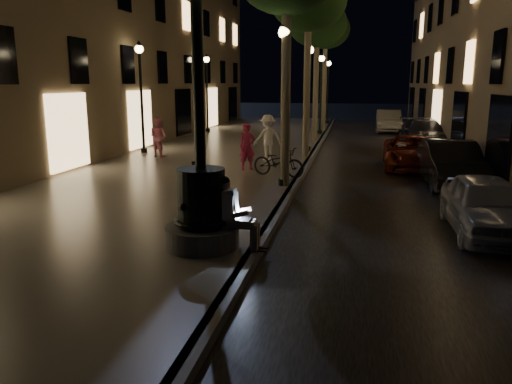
% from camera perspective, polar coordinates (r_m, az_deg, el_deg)
% --- Properties ---
extents(ground, '(120.00, 120.00, 0.00)m').
position_cam_1_polar(ground, '(22.02, 6.42, 3.83)').
color(ground, black).
rests_on(ground, ground).
extents(cobble_lane, '(6.00, 45.00, 0.02)m').
position_cam_1_polar(cobble_lane, '(21.99, 14.25, 3.54)').
color(cobble_lane, black).
rests_on(cobble_lane, ground).
extents(promenade, '(8.00, 45.00, 0.20)m').
position_cam_1_polar(promenade, '(22.68, -3.72, 4.39)').
color(promenade, slate).
rests_on(promenade, ground).
extents(curb_strip, '(0.25, 45.00, 0.20)m').
position_cam_1_polar(curb_strip, '(22.01, 6.43, 4.09)').
color(curb_strip, '#59595B').
rests_on(curb_strip, ground).
extents(fountain_lamppost, '(1.40, 1.40, 5.21)m').
position_cam_1_polar(fountain_lamppost, '(9.36, -6.28, -0.27)').
color(fountain_lamppost, '#59595B').
rests_on(fountain_lamppost, promenade).
extents(seated_man_laptop, '(1.00, 0.34, 1.37)m').
position_cam_1_polar(seated_man_laptop, '(9.27, -2.61, -2.17)').
color(seated_man_laptop, tan).
rests_on(seated_man_laptop, promenade).
extents(tree_second, '(3.00, 3.00, 7.40)m').
position_cam_1_polar(tree_second, '(21.03, 6.04, 20.76)').
color(tree_second, '#6B604C').
rests_on(tree_second, promenade).
extents(tree_third, '(3.00, 3.00, 7.20)m').
position_cam_1_polar(tree_third, '(26.94, 7.02, 18.46)').
color(tree_third, '#6B604C').
rests_on(tree_third, promenade).
extents(tree_far, '(3.00, 3.00, 7.50)m').
position_cam_1_polar(tree_far, '(32.92, 7.99, 17.83)').
color(tree_far, '#6B604C').
rests_on(tree_far, promenade).
extents(lamp_curb_a, '(0.36, 0.36, 4.81)m').
position_cam_1_polar(lamp_curb_a, '(14.85, 3.23, 12.32)').
color(lamp_curb_a, black).
rests_on(lamp_curb_a, promenade).
extents(lamp_curb_b, '(0.36, 0.36, 4.81)m').
position_cam_1_polar(lamp_curb_b, '(22.80, 6.07, 12.29)').
color(lamp_curb_b, black).
rests_on(lamp_curb_b, promenade).
extents(lamp_curb_c, '(0.36, 0.36, 4.81)m').
position_cam_1_polar(lamp_curb_c, '(30.78, 7.44, 12.27)').
color(lamp_curb_c, black).
rests_on(lamp_curb_c, promenade).
extents(lamp_curb_d, '(0.36, 0.36, 4.81)m').
position_cam_1_polar(lamp_curb_d, '(38.77, 8.25, 12.25)').
color(lamp_curb_d, black).
rests_on(lamp_curb_d, promenade).
extents(lamp_left_b, '(0.36, 0.36, 4.81)m').
position_cam_1_polar(lamp_left_b, '(22.64, -13.04, 12.05)').
color(lamp_left_b, black).
rests_on(lamp_left_b, promenade).
extents(lamp_left_c, '(0.36, 0.36, 4.81)m').
position_cam_1_polar(lamp_left_c, '(32.05, -5.63, 12.31)').
color(lamp_left_c, black).
rests_on(lamp_left_c, promenade).
extents(stroller, '(0.50, 1.02, 1.03)m').
position_cam_1_polar(stroller, '(14.19, -6.24, 2.03)').
color(stroller, black).
rests_on(stroller, promenade).
extents(car_front, '(1.52, 3.77, 1.28)m').
position_cam_1_polar(car_front, '(11.93, 24.77, -1.40)').
color(car_front, '#989B9F').
rests_on(car_front, ground).
extents(car_second, '(1.67, 4.44, 1.45)m').
position_cam_1_polar(car_second, '(17.05, 21.33, 3.02)').
color(car_second, black).
rests_on(car_second, ground).
extents(car_third, '(2.22, 4.59, 1.26)m').
position_cam_1_polar(car_third, '(20.10, 17.47, 4.33)').
color(car_third, maroon).
rests_on(car_third, ground).
extents(car_rear, '(2.29, 5.12, 1.46)m').
position_cam_1_polar(car_rear, '(26.67, 18.59, 6.33)').
color(car_rear, '#2B2B2F').
rests_on(car_rear, ground).
extents(car_fifth, '(1.60, 4.47, 1.47)m').
position_cam_1_polar(car_fifth, '(34.87, 14.90, 7.85)').
color(car_fifth, '#ABABA6').
rests_on(car_fifth, ground).
extents(pedestrian_red, '(0.72, 0.65, 1.64)m').
position_cam_1_polar(pedestrian_red, '(17.76, -1.00, 5.18)').
color(pedestrian_red, '#C32752').
rests_on(pedestrian_red, promenade).
extents(pedestrian_pink, '(1.00, 0.91, 1.67)m').
position_cam_1_polar(pedestrian_pink, '(21.34, -11.06, 6.20)').
color(pedestrian_pink, pink).
rests_on(pedestrian_pink, promenade).
extents(pedestrian_white, '(1.35, 1.13, 1.81)m').
position_cam_1_polar(pedestrian_white, '(20.00, 1.35, 6.24)').
color(pedestrian_white, white).
rests_on(pedestrian_white, promenade).
extents(bicycle, '(1.95, 1.19, 0.97)m').
position_cam_1_polar(bicycle, '(16.54, 2.57, 3.45)').
color(bicycle, black).
rests_on(bicycle, promenade).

